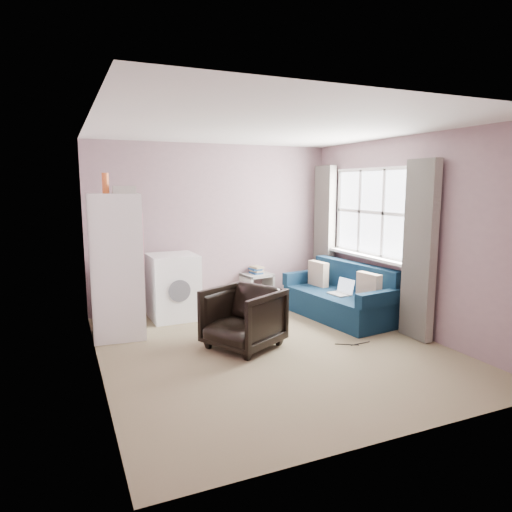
{
  "coord_description": "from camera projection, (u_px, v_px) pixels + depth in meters",
  "views": [
    {
      "loc": [
        -2.2,
        -4.59,
        1.88
      ],
      "look_at": [
        0.05,
        0.6,
        1.0
      ],
      "focal_mm": 32.0,
      "sensor_mm": 36.0,
      "label": 1
    }
  ],
  "objects": [
    {
      "name": "room",
      "position": [
        274.0,
        241.0,
        5.14
      ],
      "size": [
        3.84,
        4.24,
        2.54
      ],
      "color": "#7F7053",
      "rests_on": "ground"
    },
    {
      "name": "armchair",
      "position": [
        243.0,
        315.0,
        5.29
      ],
      "size": [
        0.98,
        1.0,
        0.78
      ],
      "primitive_type": "imported",
      "rotation": [
        0.0,
        0.0,
        -1.08
      ],
      "color": "black",
      "rests_on": "ground"
    },
    {
      "name": "fridge",
      "position": [
        117.0,
        265.0,
        5.62
      ],
      "size": [
        0.67,
        0.66,
        2.03
      ],
      "rotation": [
        0.0,
        0.0,
        -0.08
      ],
      "color": "white",
      "rests_on": "ground"
    },
    {
      "name": "washing_machine",
      "position": [
        173.0,
        285.0,
        6.45
      ],
      "size": [
        0.67,
        0.68,
        0.92
      ],
      "rotation": [
        0.0,
        0.0,
        0.03
      ],
      "color": "white",
      "rests_on": "ground"
    },
    {
      "name": "side_table",
      "position": [
        256.0,
        286.0,
        7.3
      ],
      "size": [
        0.5,
        0.5,
        0.6
      ],
      "rotation": [
        0.0,
        0.0,
        0.13
      ],
      "color": "gray",
      "rests_on": "ground"
    },
    {
      "name": "sofa",
      "position": [
        342.0,
        298.0,
        6.52
      ],
      "size": [
        0.99,
        1.81,
        0.77
      ],
      "rotation": [
        0.0,
        0.0,
        0.13
      ],
      "color": "#0E2A43",
      "rests_on": "ground"
    },
    {
      "name": "window_dressing",
      "position": [
        365.0,
        240.0,
        6.48
      ],
      "size": [
        0.17,
        2.62,
        2.18
      ],
      "color": "white",
      "rests_on": "ground"
    },
    {
      "name": "floor_cables",
      "position": [
        354.0,
        344.0,
        5.44
      ],
      "size": [
        0.43,
        0.16,
        0.01
      ],
      "rotation": [
        0.0,
        0.0,
        -0.2
      ],
      "color": "black",
      "rests_on": "ground"
    }
  ]
}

